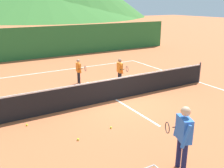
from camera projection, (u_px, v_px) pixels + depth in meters
The scene contains 12 objects.
ground_plane at pixel (116, 100), 10.95m from camera, with size 120.00×120.00×0.00m, color #BC6038.
line_baseline_far at pixel (66, 69), 15.90m from camera, with size 10.19×0.08×0.01m, color white.
line_sideline_east at pixel (198, 82), 13.40m from camera, with size 0.08×12.17×0.01m, color white.
line_service_center at pixel (116, 99), 10.95m from camera, with size 0.08×5.81×0.01m, color white.
tennis_net at pixel (116, 89), 10.80m from camera, with size 10.29×0.08×1.05m.
instructor at pixel (183, 133), 6.03m from camera, with size 0.50×0.85×1.71m.
student_0 at pixel (79, 69), 12.88m from camera, with size 0.41×0.66×1.29m.
student_1 at pixel (120, 69), 12.63m from camera, with size 0.42×0.71×1.37m.
tennis_ball_1 at pixel (111, 127), 8.42m from camera, with size 0.07×0.07×0.07m, color yellow.
tennis_ball_2 at pixel (27, 125), 8.61m from camera, with size 0.07×0.07×0.07m, color yellow.
tennis_ball_5 at pixel (78, 139), 7.69m from camera, with size 0.07×0.07×0.07m, color yellow.
windscreen_fence at pixel (45, 42), 19.04m from camera, with size 22.42×0.08×2.34m, color #286B33.
Camera 1 is at (-5.30, -8.75, 3.98)m, focal length 40.72 mm.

